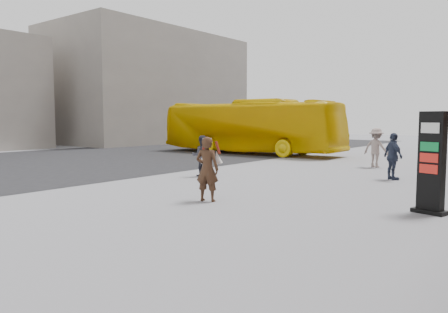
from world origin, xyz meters
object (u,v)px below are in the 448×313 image
Objects in this scene: info_pylon at (432,163)px; bus at (250,127)px; woman at (207,168)px; pedestrian_a at (202,156)px; pedestrian_b at (376,148)px; pedestrian_c at (393,156)px.

info_pylon is 0.20× the size of bus.
woman is 1.11× the size of pedestrian_a.
bus is 11.07m from pedestrian_a.
bus reaches higher than pedestrian_b.
info_pylon is at bearing -132.19° from bus.
pedestrian_c is at bearing -128.79° from woman.
pedestrian_b reaches higher than pedestrian_a.
pedestrian_a is at bearing -155.21° from bus.
pedestrian_c is at bearing -122.04° from bus.
woman is 0.14× the size of bus.
bus is (-8.12, 13.66, 0.78)m from woman.
bus is at bearing 7.75° from pedestrian_c.
pedestrian_b is 1.05× the size of pedestrian_c.
woman is at bearing -149.82° from bus.
pedestrian_b reaches higher than pedestrian_c.
bus reaches higher than info_pylon.
woman is 7.56m from pedestrian_c.
bus is (-13.09, 11.65, 0.48)m from info_pylon.
pedestrian_c is (2.59, 7.10, -0.04)m from woman.
bus is 7.70× the size of pedestrian_a.
woman is at bearing 94.21° from pedestrian_b.
woman is at bearing 109.22° from pedestrian_c.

